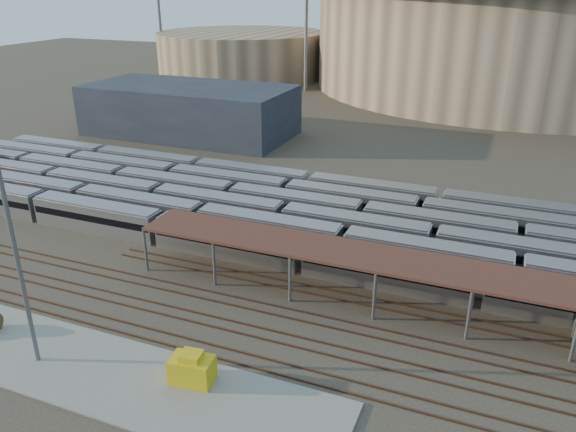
# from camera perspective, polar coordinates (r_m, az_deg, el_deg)

# --- Properties ---
(ground) EXTENTS (420.00, 420.00, 0.00)m
(ground) POSITION_cam_1_polar(r_m,az_deg,el_deg) (59.89, -8.49, -7.39)
(ground) COLOR #383026
(ground) RESTS_ON ground
(apron) EXTENTS (50.00, 9.00, 0.20)m
(apron) POSITION_cam_1_polar(r_m,az_deg,el_deg) (52.77, -21.80, -13.47)
(apron) COLOR gray
(apron) RESTS_ON ground
(subway_trains) EXTENTS (127.45, 23.90, 3.60)m
(subway_trains) POSITION_cam_1_polar(r_m,az_deg,el_deg) (74.15, -1.96, 0.58)
(subway_trains) COLOR #BABABF
(subway_trains) RESTS_ON ground
(inspection_shed) EXTENTS (60.30, 6.00, 5.30)m
(inspection_shed) POSITION_cam_1_polar(r_m,az_deg,el_deg) (54.38, 14.01, -5.18)
(inspection_shed) COLOR slate
(inspection_shed) RESTS_ON ground
(empty_tracks) EXTENTS (170.00, 9.62, 0.18)m
(empty_tracks) POSITION_cam_1_polar(r_m,az_deg,el_deg) (56.27, -11.07, -9.64)
(empty_tracks) COLOR #4C3323
(empty_tracks) RESTS_ON ground
(stadium) EXTENTS (124.00, 124.00, 32.50)m
(stadium) POSITION_cam_1_polar(r_m,az_deg,el_deg) (184.50, 22.44, 17.11)
(stadium) COLOR tan
(stadium) RESTS_ON ground
(secondary_arena) EXTENTS (56.00, 56.00, 14.00)m
(secondary_arena) POSITION_cam_1_polar(r_m,az_deg,el_deg) (196.07, -4.62, 16.13)
(secondary_arena) COLOR tan
(secondary_arena) RESTS_ON ground
(service_building) EXTENTS (42.00, 20.00, 10.00)m
(service_building) POSITION_cam_1_polar(r_m,az_deg,el_deg) (119.67, -9.97, 10.54)
(service_building) COLOR #1E232D
(service_building) RESTS_ON ground
(floodlight_0) EXTENTS (4.00, 1.00, 38.40)m
(floodlight_0) POSITION_cam_1_polar(r_m,az_deg,el_deg) (164.61, 1.86, 19.67)
(floodlight_0) COLOR slate
(floodlight_0) RESTS_ON ground
(floodlight_1) EXTENTS (4.00, 1.00, 38.40)m
(floodlight_1) POSITION_cam_1_polar(r_m,az_deg,el_deg) (199.05, -12.98, 19.71)
(floodlight_1) COLOR slate
(floodlight_1) RESTS_ON ground
(floodlight_3) EXTENTS (4.00, 1.00, 38.40)m
(floodlight_3) POSITION_cam_1_polar(r_m,az_deg,el_deg) (207.60, 12.56, 19.85)
(floodlight_3) COLOR slate
(floodlight_3) RESTS_ON ground
(yard_light_pole) EXTENTS (0.82, 0.36, 22.62)m
(yard_light_pole) POSITION_cam_1_polar(r_m,az_deg,el_deg) (48.14, -26.18, -2.02)
(yard_light_pole) COLOR slate
(yard_light_pole) RESTS_ON apron
(yellow_equipment) EXTENTS (3.65, 2.53, 2.14)m
(yellow_equipment) POSITION_cam_1_polar(r_m,az_deg,el_deg) (46.97, -9.72, -15.14)
(yellow_equipment) COLOR gold
(yellow_equipment) RESTS_ON apron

